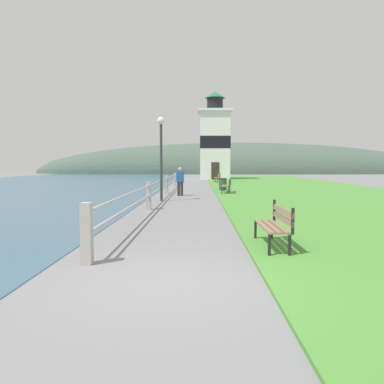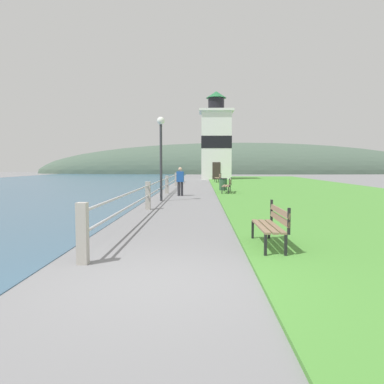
{
  "view_description": "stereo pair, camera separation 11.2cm",
  "coord_description": "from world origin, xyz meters",
  "px_view_note": "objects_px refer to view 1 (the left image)",
  "views": [
    {
      "loc": [
        0.54,
        -5.34,
        1.73
      ],
      "look_at": [
        0.16,
        14.11,
        0.3
      ],
      "focal_mm": 35.0,
      "sensor_mm": 36.0,
      "label": 1
    },
    {
      "loc": [
        0.65,
        -5.34,
        1.73
      ],
      "look_at": [
        0.16,
        14.11,
        0.3
      ],
      "focal_mm": 35.0,
      "sensor_mm": 36.0,
      "label": 2
    }
  ],
  "objects_px": {
    "park_bench_near": "(275,223)",
    "lighthouse": "(215,141)",
    "park_bench_midway": "(228,185)",
    "trash_bin": "(223,185)",
    "person_strolling": "(180,180)",
    "lamp_post": "(161,143)",
    "park_bench_far": "(218,177)"
  },
  "relations": [
    {
      "from": "park_bench_near",
      "to": "park_bench_midway",
      "type": "bearing_deg",
      "value": -91.04
    },
    {
      "from": "park_bench_near",
      "to": "park_bench_far",
      "type": "relative_size",
      "value": 0.88
    },
    {
      "from": "park_bench_far",
      "to": "trash_bin",
      "type": "height_order",
      "value": "park_bench_far"
    },
    {
      "from": "park_bench_near",
      "to": "lamp_post",
      "type": "bearing_deg",
      "value": -72.08
    },
    {
      "from": "park_bench_midway",
      "to": "lamp_post",
      "type": "distance_m",
      "value": 6.19
    },
    {
      "from": "park_bench_far",
      "to": "person_strolling",
      "type": "bearing_deg",
      "value": 76.77
    },
    {
      "from": "park_bench_far",
      "to": "lamp_post",
      "type": "bearing_deg",
      "value": 76.2
    },
    {
      "from": "park_bench_midway",
      "to": "park_bench_far",
      "type": "xyz_separation_m",
      "value": [
        0.06,
        13.39,
        -0.0
      ]
    },
    {
      "from": "park_bench_midway",
      "to": "person_strolling",
      "type": "height_order",
      "value": "person_strolling"
    },
    {
      "from": "lamp_post",
      "to": "park_bench_midway",
      "type": "bearing_deg",
      "value": 53.04
    },
    {
      "from": "lamp_post",
      "to": "lighthouse",
      "type": "bearing_deg",
      "value": 82.22
    },
    {
      "from": "park_bench_midway",
      "to": "trash_bin",
      "type": "bearing_deg",
      "value": -78.61
    },
    {
      "from": "lamp_post",
      "to": "person_strolling",
      "type": "bearing_deg",
      "value": 76.09
    },
    {
      "from": "park_bench_far",
      "to": "trash_bin",
      "type": "xyz_separation_m",
      "value": [
        -0.21,
        -11.28,
        -0.12
      ]
    },
    {
      "from": "lighthouse",
      "to": "lamp_post",
      "type": "distance_m",
      "value": 26.71
    },
    {
      "from": "park_bench_far",
      "to": "trash_bin",
      "type": "bearing_deg",
      "value": 86.25
    },
    {
      "from": "trash_bin",
      "to": "lamp_post",
      "type": "xyz_separation_m",
      "value": [
        -3.33,
        -6.74,
        2.31
      ]
    },
    {
      "from": "trash_bin",
      "to": "lighthouse",
      "type": "bearing_deg",
      "value": 89.18
    },
    {
      "from": "lighthouse",
      "to": "trash_bin",
      "type": "distance_m",
      "value": 20.09
    },
    {
      "from": "trash_bin",
      "to": "park_bench_near",
      "type": "bearing_deg",
      "value": -89.92
    },
    {
      "from": "trash_bin",
      "to": "park_bench_midway",
      "type": "bearing_deg",
      "value": -85.86
    },
    {
      "from": "park_bench_near",
      "to": "lighthouse",
      "type": "relative_size",
      "value": 0.16
    },
    {
      "from": "park_bench_midway",
      "to": "lighthouse",
      "type": "height_order",
      "value": "lighthouse"
    },
    {
      "from": "park_bench_far",
      "to": "park_bench_near",
      "type": "bearing_deg",
      "value": 86.93
    },
    {
      "from": "park_bench_far",
      "to": "person_strolling",
      "type": "distance_m",
      "value": 15.29
    },
    {
      "from": "park_bench_near",
      "to": "park_bench_far",
      "type": "bearing_deg",
      "value": -90.91
    },
    {
      "from": "lighthouse",
      "to": "park_bench_far",
      "type": "bearing_deg",
      "value": -90.47
    },
    {
      "from": "trash_bin",
      "to": "lamp_post",
      "type": "distance_m",
      "value": 7.86
    },
    {
      "from": "park_bench_far",
      "to": "lighthouse",
      "type": "bearing_deg",
      "value": -93.15
    },
    {
      "from": "park_bench_near",
      "to": "trash_bin",
      "type": "xyz_separation_m",
      "value": [
        -0.02,
        16.78,
        -0.11
      ]
    },
    {
      "from": "person_strolling",
      "to": "lighthouse",
      "type": "bearing_deg",
      "value": 0.35
    },
    {
      "from": "lighthouse",
      "to": "person_strolling",
      "type": "distance_m",
      "value": 23.88
    }
  ]
}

